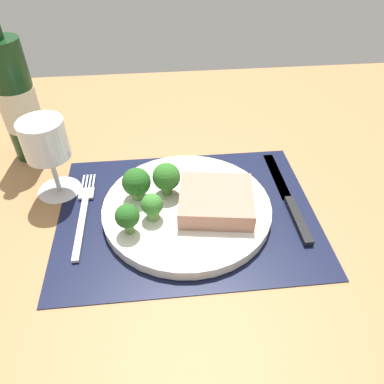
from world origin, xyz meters
The scene contains 12 objects.
ground_plane centered at (0.00, 0.00, -1.50)cm, with size 140.00×110.00×3.00cm, color #996D42.
placemat centered at (0.00, 0.00, 0.15)cm, with size 40.13×30.50×0.30cm, color black.
plate centered at (0.00, 0.00, 1.10)cm, with size 26.21×26.21×1.60cm, color silver.
steak centered at (4.34, -1.17, 3.35)cm, with size 11.02×10.11×2.89cm, color tan.
broccoli_near_fork centered at (-7.52, 2.48, 4.89)cm, with size 4.44×4.44×5.31cm.
broccoli_center centered at (-8.71, -4.84, 4.82)cm, with size 3.46×3.46×4.80cm.
broccoli_near_steak centered at (-2.87, 3.05, 5.10)cm, with size 4.37×4.37×5.49cm.
broccoli_back_left centered at (-5.26, -2.34, 4.29)cm, with size 3.25×3.25×4.25cm.
fork centered at (-16.20, 1.42, 0.55)cm, with size 2.40×19.20×0.50cm.
knife centered at (16.77, 0.53, 0.60)cm, with size 1.80×23.00×0.80cm.
wine_bottle centered at (-27.50, 19.50, 11.01)cm, with size 6.54×6.54×30.50cm.
wine_glass centered at (-20.95, 7.72, 9.28)cm, with size 7.14×7.14×13.33cm.
Camera 1 is at (-3.59, -42.20, 41.05)cm, focal length 34.76 mm.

